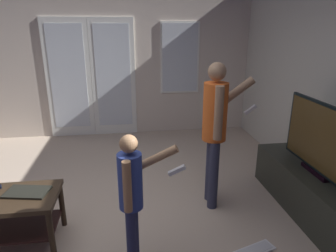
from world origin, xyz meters
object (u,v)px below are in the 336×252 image
at_px(flat_screen_tv, 321,140).
at_px(person_adult, 216,124).
at_px(tv_stand, 312,193).
at_px(loose_keyboard, 252,252).
at_px(person_child, 132,192).
at_px(laptop_closed, 27,192).

relative_size(flat_screen_tv, person_adult, 0.71).
relative_size(tv_stand, loose_keyboard, 3.59).
distance_m(flat_screen_tv, person_child, 1.91).
distance_m(person_adult, person_child, 1.21).
bearing_deg(tv_stand, flat_screen_tv, 114.89).
height_order(flat_screen_tv, person_child, flat_screen_tv).
relative_size(tv_stand, laptop_closed, 4.59).
bearing_deg(tv_stand, loose_keyboard, -150.11).
relative_size(tv_stand, person_adult, 1.07).
relative_size(loose_keyboard, laptop_closed, 1.28).
distance_m(flat_screen_tv, laptop_closed, 2.76).
distance_m(tv_stand, person_adult, 1.23).
bearing_deg(laptop_closed, tv_stand, 11.80).
distance_m(loose_keyboard, laptop_closed, 2.02).
bearing_deg(flat_screen_tv, tv_stand, -65.11).
xyz_separation_m(person_child, loose_keyboard, (1.00, 0.00, -0.68)).
bearing_deg(person_adult, flat_screen_tv, -18.42).
relative_size(person_child, loose_keyboard, 2.49).
bearing_deg(person_child, tv_stand, 14.71).
xyz_separation_m(flat_screen_tv, laptop_closed, (-2.74, -0.04, -0.32)).
bearing_deg(tv_stand, laptop_closed, -179.17).
bearing_deg(person_child, person_adult, 42.72).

